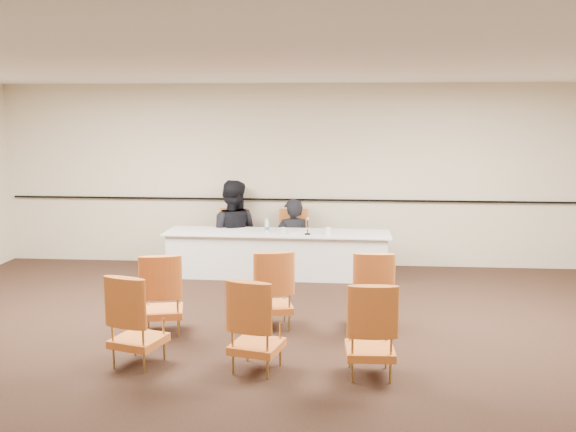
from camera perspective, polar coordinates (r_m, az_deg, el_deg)
The scene contains 20 objects.
floor at distance 7.06m, azimuth -1.29°, elevation -11.78°, with size 10.00×10.00×0.00m, color black.
ceiling at distance 6.61m, azimuth -1.39°, elevation 13.29°, with size 10.00×10.00×0.00m, color silver.
wall_back at distance 10.63m, azimuth 0.96°, elevation 3.63°, with size 10.00×0.04×3.00m, color beige.
wall_rail at distance 10.64m, azimuth 0.94°, elevation 1.47°, with size 9.80×0.04×0.03m, color black.
panel_table at distance 10.00m, azimuth -0.95°, elevation -3.40°, with size 3.48×0.81×0.70m, color silver, non-canonical shape.
panelist_main at distance 10.50m, azimuth 0.41°, elevation -2.83°, with size 0.59×0.39×1.63m, color black.
panelist_main_chair at distance 10.47m, azimuth 0.41°, elevation -2.12°, with size 0.50×0.50×0.95m, color orange, non-canonical shape.
panelist_second at distance 10.61m, azimuth -5.01°, elevation -1.85°, with size 0.91×0.71×1.88m, color black.
panelist_second_chair at distance 10.61m, azimuth -5.00°, elevation -2.01°, with size 0.50×0.50×0.95m, color orange, non-canonical shape.
papers at distance 9.88m, azimuth 0.93°, elevation -1.49°, with size 0.30×0.22×0.00m, color white.
microphone at distance 9.71m, azimuth 1.76°, elevation -0.93°, with size 0.09×0.18×0.25m, color black, non-canonical shape.
water_bottle at distance 9.91m, azimuth -1.90°, elevation -0.82°, with size 0.07×0.07×0.22m, color #177F77, non-canonical shape.
drinking_glass at distance 9.78m, azimuth -0.41°, elevation -1.30°, with size 0.06×0.06×0.10m, color silver.
coffee_cup at distance 9.70m, azimuth 3.57°, elevation -1.36°, with size 0.08×0.08×0.12m, color white.
aud_chair_front_left at distance 7.58m, azimuth -11.14°, elevation -6.70°, with size 0.50×0.50×0.95m, color orange, non-canonical shape.
aud_chair_front_mid at distance 7.61m, azimuth -1.45°, elevation -6.45°, with size 0.50×0.50×0.95m, color orange, non-canonical shape.
aud_chair_front_right at distance 7.62m, azimuth 7.50°, elevation -6.51°, with size 0.50×0.50×0.95m, color orange, non-canonical shape.
aud_chair_back_left at distance 6.70m, azimuth -13.19°, elevation -8.90°, with size 0.50×0.50×0.95m, color orange, non-canonical shape.
aud_chair_back_mid at distance 6.38m, azimuth -2.79°, elevation -9.57°, with size 0.50×0.50×0.95m, color orange, non-canonical shape.
aud_chair_back_right at distance 6.30m, azimuth 7.32°, elevation -9.87°, with size 0.50×0.50×0.95m, color orange, non-canonical shape.
Camera 1 is at (0.71, -6.56, 2.52)m, focal length 40.00 mm.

